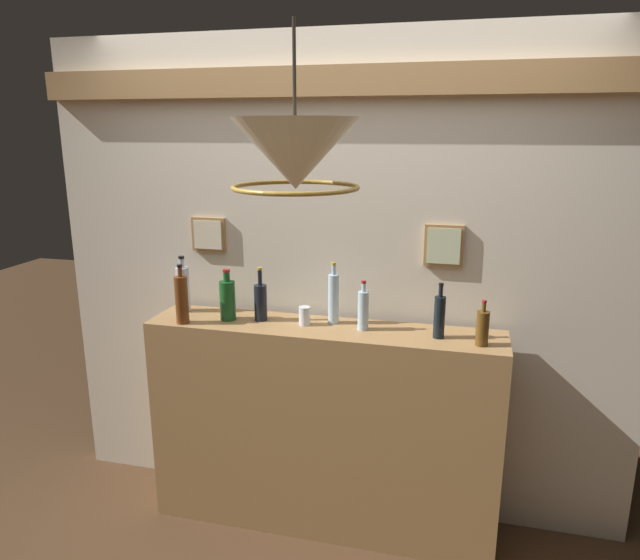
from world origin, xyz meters
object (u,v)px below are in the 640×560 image
object	(u,v)px
liquor_bottle_whiskey	(261,301)
liquor_bottle_bourbon	(228,299)
liquor_bottle_vodka	(183,288)
liquor_bottle_rum	(182,299)
glass_tumbler_rocks	(305,316)
pendant_lamp	(295,156)
liquor_bottle_rye	(334,298)
liquor_bottle_tequila	(439,316)
liquor_bottle_port	(482,328)
liquor_bottle_gin	(363,310)

from	to	relation	value
liquor_bottle_whiskey	liquor_bottle_bourbon	size ratio (longest dim) A/B	1.05
liquor_bottle_vodka	liquor_bottle_rum	size ratio (longest dim) A/B	0.99
glass_tumbler_rocks	pendant_lamp	world-z (taller)	pendant_lamp
liquor_bottle_rye	liquor_bottle_tequila	xyz separation A→B (m)	(0.52, -0.09, -0.02)
liquor_bottle_rum	glass_tumbler_rocks	world-z (taller)	liquor_bottle_rum
pendant_lamp	liquor_bottle_whiskey	bearing A→B (deg)	119.44
liquor_bottle_port	liquor_bottle_rye	distance (m)	0.73
liquor_bottle_rum	liquor_bottle_whiskey	bearing A→B (deg)	20.84
liquor_bottle_whiskey	liquor_bottle_rye	distance (m)	0.37
liquor_bottle_rye	liquor_bottle_gin	bearing A→B (deg)	-20.74
pendant_lamp	liquor_bottle_port	bearing A→B (deg)	43.20
liquor_bottle_port	liquor_bottle_rum	xyz separation A→B (m)	(-1.44, -0.05, 0.04)
liquor_bottle_whiskey	liquor_bottle_bourbon	world-z (taller)	liquor_bottle_whiskey
liquor_bottle_gin	pendant_lamp	size ratio (longest dim) A/B	0.45
liquor_bottle_whiskey	liquor_bottle_tequila	distance (m)	0.89
liquor_bottle_port	liquor_bottle_whiskey	bearing A→B (deg)	175.25
liquor_bottle_gin	pendant_lamp	distance (m)	1.04
liquor_bottle_rye	liquor_bottle_rum	distance (m)	0.75
liquor_bottle_vodka	pendant_lamp	bearing A→B (deg)	-41.83
liquor_bottle_port	liquor_bottle_tequila	distance (m)	0.20
liquor_bottle_whiskey	glass_tumbler_rocks	world-z (taller)	liquor_bottle_whiskey
liquor_bottle_gin	liquor_bottle_bourbon	xyz separation A→B (m)	(-0.69, -0.02, 0.01)
liquor_bottle_bourbon	glass_tumbler_rocks	world-z (taller)	liquor_bottle_bourbon
glass_tumbler_rocks	pendant_lamp	distance (m)	1.08
liquor_bottle_rye	glass_tumbler_rocks	xyz separation A→B (m)	(-0.13, -0.06, -0.08)
liquor_bottle_gin	liquor_bottle_rum	distance (m)	0.90
liquor_bottle_vodka	glass_tumbler_rocks	world-z (taller)	liquor_bottle_vodka
liquor_bottle_port	liquor_bottle_bourbon	xyz separation A→B (m)	(-1.24, 0.06, 0.02)
liquor_bottle_port	liquor_bottle_rum	distance (m)	1.44
liquor_bottle_gin	liquor_bottle_tequila	bearing A→B (deg)	-3.91
glass_tumbler_rocks	liquor_bottle_tequila	bearing A→B (deg)	-2.01
liquor_bottle_port	glass_tumbler_rocks	size ratio (longest dim) A/B	2.28
liquor_bottle_bourbon	glass_tumbler_rocks	distance (m)	0.40
liquor_bottle_whiskey	liquor_bottle_port	size ratio (longest dim) A/B	1.31
liquor_bottle_bourbon	glass_tumbler_rocks	bearing A→B (deg)	2.53
liquor_bottle_rye	liquor_bottle_whiskey	bearing A→B (deg)	-172.51
liquor_bottle_tequila	liquor_bottle_bourbon	bearing A→B (deg)	179.71
liquor_bottle_port	pendant_lamp	size ratio (longest dim) A/B	0.38
liquor_bottle_port	liquor_bottle_bourbon	world-z (taller)	liquor_bottle_bourbon
liquor_bottle_gin	liquor_bottle_rye	bearing A→B (deg)	159.26
liquor_bottle_tequila	pendant_lamp	size ratio (longest dim) A/B	0.48
liquor_bottle_gin	liquor_bottle_rye	world-z (taller)	liquor_bottle_rye
pendant_lamp	liquor_bottle_rum	bearing A→B (deg)	142.88
liquor_bottle_tequila	liquor_bottle_rum	bearing A→B (deg)	-175.38
glass_tumbler_rocks	liquor_bottle_vodka	bearing A→B (deg)	174.95
liquor_bottle_rye	pendant_lamp	world-z (taller)	pendant_lamp
liquor_bottle_tequila	glass_tumbler_rocks	distance (m)	0.65
liquor_bottle_rum	glass_tumbler_rocks	bearing A→B (deg)	11.72
liquor_bottle_gin	liquor_bottle_rye	distance (m)	0.17
liquor_bottle_tequila	pendant_lamp	distance (m)	1.12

